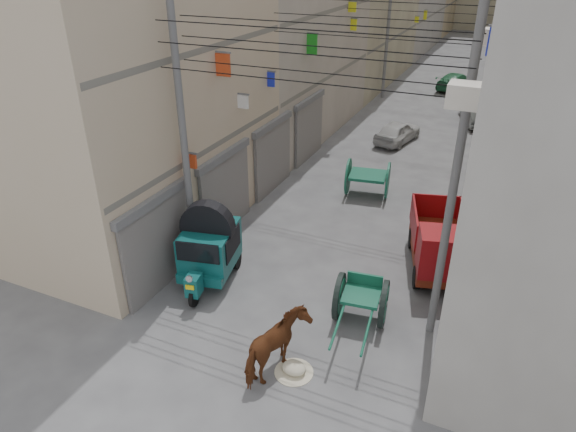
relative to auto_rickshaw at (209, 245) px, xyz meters
The scene contains 14 objects.
shutters_left 4.80m from the auto_rickshaw, 102.78° to the left, with size 0.18×14.40×2.88m.
signboards 16.37m from the auto_rickshaw, 79.88° to the left, with size 8.22×40.52×5.67m.
ac_units 9.27m from the auto_rickshaw, 16.77° to the left, with size 0.70×6.55×3.35m.
utility_poles 12.00m from the auto_rickshaw, 75.80° to the left, with size 7.40×22.20×8.00m.
overhead_cables 10.75m from the auto_rickshaw, 71.81° to the left, with size 7.40×22.52×1.12m.
auto_rickshaw is the anchor object (origin of this frame).
tonga_cart 4.68m from the auto_rickshaw, ahead, with size 1.46×2.92×1.27m.
mini_truck 6.82m from the auto_rickshaw, 25.29° to the left, with size 2.38×3.70×1.92m.
second_cart 7.93m from the auto_rickshaw, 70.81° to the left, with size 1.85×1.69×1.45m.
feed_sack 4.71m from the auto_rickshaw, 33.63° to the right, with size 0.57×0.46×0.29m, color beige.
horse 4.42m from the auto_rickshaw, 37.93° to the right, with size 0.83×1.82×1.54m, color brown.
distant_car_white 14.30m from the auto_rickshaw, 81.10° to the left, with size 1.30×3.24×1.10m, color #B5B5B5.
distant_car_grey 19.91m from the auto_rickshaw, 73.86° to the left, with size 1.40×4.00×1.32m, color #515553.
distant_car_green 26.53m from the auto_rickshaw, 82.86° to the left, with size 1.56×3.85×1.12m, color #22643D.
Camera 1 is at (4.51, -5.02, 8.89)m, focal length 32.00 mm.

